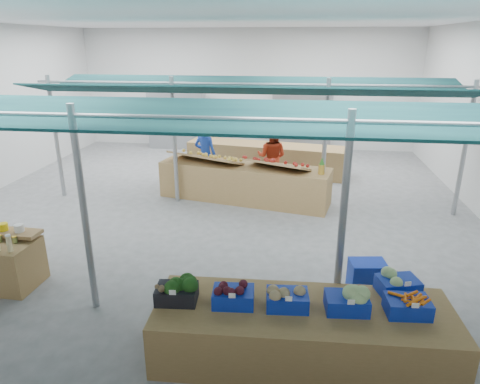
{
  "coord_description": "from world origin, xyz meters",
  "views": [
    {
      "loc": [
        1.88,
        -9.14,
        3.74
      ],
      "look_at": [
        0.85,
        -1.6,
        1.06
      ],
      "focal_mm": 32.0,
      "sensor_mm": 36.0,
      "label": 1
    }
  ],
  "objects": [
    {
      "name": "apple_heap_yellow",
      "position": [
        -0.37,
        0.92,
        1.06
      ],
      "size": [
        2.02,
        1.41,
        0.27
      ],
      "rotation": [
        0.0,
        0.0,
        -0.42
      ],
      "color": "#997247",
      "rests_on": "fruit_counter"
    },
    {
      "name": "vendor_left",
      "position": [
        -0.58,
        1.91,
        0.84
      ],
      "size": [
        0.68,
        0.52,
        1.67
      ],
      "primitive_type": "imported",
      "rotation": [
        0.0,
        0.0,
        2.93
      ],
      "color": "#1B3CAF",
      "rests_on": "floor"
    },
    {
      "name": "back_shelving_left",
      "position": [
        -2.5,
        6.0,
        1.0
      ],
      "size": [
        2.0,
        0.5,
        2.0
      ],
      "primitive_type": "cube",
      "color": "#B23F33",
      "rests_on": "floor"
    },
    {
      "name": "crate_extra",
      "position": [
        3.23,
        -4.18,
        0.85
      ],
      "size": [
        0.57,
        0.47,
        0.32
      ],
      "rotation": [
        0.0,
        0.0,
        0.26
      ],
      "color": "#0E29A2",
      "rests_on": "veg_counter"
    },
    {
      "name": "back_shelving_right",
      "position": [
        2.0,
        6.0,
        1.0
      ],
      "size": [
        2.0,
        0.5,
        2.0
      ],
      "primitive_type": "cube",
      "color": "#B23F33",
      "rests_on": "floor"
    },
    {
      "name": "crate_broccoli",
      "position": [
        0.49,
        -4.74,
        0.86
      ],
      "size": [
        0.53,
        0.42,
        0.35
      ],
      "rotation": [
        0.0,
        0.0,
        0.08
      ],
      "color": "black",
      "rests_on": "veg_counter"
    },
    {
      "name": "hall",
      "position": [
        0.0,
        1.44,
        2.65
      ],
      "size": [
        13.0,
        13.0,
        13.0
      ],
      "color": "silver",
      "rests_on": "ground"
    },
    {
      "name": "pole_grid",
      "position": [
        0.75,
        -1.75,
        1.81
      ],
      "size": [
        10.0,
        4.6,
        3.0
      ],
      "color": "gray",
      "rests_on": "floor"
    },
    {
      "name": "fruit_counter",
      "position": [
        0.62,
        0.81,
        0.45
      ],
      "size": [
        4.3,
        1.85,
        0.9
      ],
      "primitive_type": "cube",
      "rotation": [
        0.0,
        0.0,
        -0.21
      ],
      "color": "olive",
      "rests_on": "floor"
    },
    {
      "name": "apple_heap_red",
      "position": [
        1.43,
        0.53,
        1.06
      ],
      "size": [
        1.66,
        1.25,
        0.27
      ],
      "rotation": [
        0.0,
        0.0,
        -0.42
      ],
      "color": "#997247",
      "rests_on": "fruit_counter"
    },
    {
      "name": "crate_cabbage",
      "position": [
        2.55,
        -4.66,
        0.86
      ],
      "size": [
        0.53,
        0.42,
        0.35
      ],
      "rotation": [
        0.0,
        0.0,
        0.08
      ],
      "color": "#0E29A2",
      "rests_on": "veg_counter"
    },
    {
      "name": "crate_carrots",
      "position": [
        3.25,
        -4.63,
        0.81
      ],
      "size": [
        0.53,
        0.42,
        0.29
      ],
      "rotation": [
        0.0,
        0.0,
        0.08
      ],
      "color": "#0E29A2",
      "rests_on": "veg_counter"
    },
    {
      "name": "sparrow",
      "position": [
        0.34,
        -4.87,
        0.95
      ],
      "size": [
        0.12,
        0.09,
        0.11
      ],
      "rotation": [
        0.0,
        0.0,
        0.08
      ],
      "color": "brown",
      "rests_on": "crate_broccoli"
    },
    {
      "name": "vendor_right",
      "position": [
        1.22,
        1.91,
        0.84
      ],
      "size": [
        0.93,
        0.79,
        1.67
      ],
      "primitive_type": "imported",
      "rotation": [
        0.0,
        0.0,
        2.93
      ],
      "color": "#A12913",
      "rests_on": "floor"
    },
    {
      "name": "veg_counter",
      "position": [
        2.05,
        -4.68,
        0.35
      ],
      "size": [
        3.66,
        1.35,
        0.7
      ],
      "primitive_type": "cube",
      "rotation": [
        0.0,
        0.0,
        0.04
      ],
      "color": "olive",
      "rests_on": "floor"
    },
    {
      "name": "floor",
      "position": [
        0.0,
        0.0,
        0.0
      ],
      "size": [
        13.0,
        13.0,
        0.0
      ],
      "primitive_type": "plane",
      "color": "#5E5E60",
      "rests_on": "ground"
    },
    {
      "name": "crate_celeriac",
      "position": [
        1.85,
        -4.68,
        0.85
      ],
      "size": [
        0.53,
        0.42,
        0.31
      ],
      "rotation": [
        0.0,
        0.0,
        0.08
      ],
      "color": "#0E29A2",
      "rests_on": "veg_counter"
    },
    {
      "name": "far_counter",
      "position": [
        0.98,
        3.29,
        0.43
      ],
      "size": [
        4.85,
        1.74,
        0.86
      ],
      "primitive_type": "cube",
      "rotation": [
        0.0,
        0.0,
        -0.17
      ],
      "color": "olive",
      "rests_on": "floor"
    },
    {
      "name": "awnings",
      "position": [
        0.75,
        -1.75,
        2.78
      ],
      "size": [
        9.5,
        7.08,
        0.3
      ],
      "color": "black",
      "rests_on": "pole_grid"
    },
    {
      "name": "crate_stack",
      "position": [
        3.02,
        -3.27,
        0.32
      ],
      "size": [
        0.57,
        0.44,
        0.63
      ],
      "primitive_type": "cube",
      "rotation": [
        0.0,
        0.0,
        0.15
      ],
      "color": "#0E29A2",
      "rests_on": "floor"
    },
    {
      "name": "pineapple",
      "position": [
        2.45,
        0.31,
        1.08
      ],
      "size": [
        0.14,
        0.14,
        0.39
      ],
      "rotation": [
        0.0,
        0.0,
        -0.42
      ],
      "color": "#8C6019",
      "rests_on": "fruit_counter"
    },
    {
      "name": "crate_beets",
      "position": [
        1.19,
        -4.71,
        0.84
      ],
      "size": [
        0.53,
        0.42,
        0.29
      ],
      "rotation": [
        0.0,
        0.0,
        0.08
      ],
      "color": "#0E29A2",
      "rests_on": "veg_counter"
    }
  ]
}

